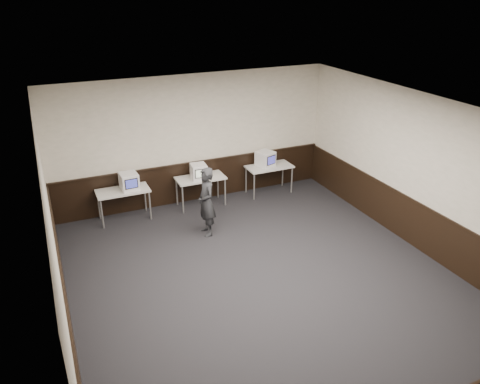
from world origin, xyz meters
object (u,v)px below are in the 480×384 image
(emac_right, at_px, (265,159))
(desk_right, at_px, (269,169))
(emac_left, at_px, (129,181))
(desk_center, at_px, (201,180))
(desk_left, at_px, (123,193))
(emac_center, at_px, (199,171))
(person, at_px, (206,202))

(emac_right, bearing_deg, desk_right, -43.56)
(emac_left, xyz_separation_m, emac_right, (3.54, 0.06, 0.00))
(desk_center, bearing_deg, emac_right, 1.38)
(desk_left, xyz_separation_m, desk_center, (1.90, 0.00, 0.00))
(desk_left, relative_size, emac_center, 2.85)
(person, bearing_deg, emac_left, -136.03)
(desk_center, distance_m, person, 1.48)
(desk_right, bearing_deg, desk_center, 180.00)
(emac_center, relative_size, emac_right, 0.80)
(emac_left, xyz_separation_m, person, (1.37, -1.41, -0.17))
(desk_center, relative_size, person, 0.77)
(desk_center, xyz_separation_m, desk_right, (1.90, 0.00, 0.00))
(desk_center, relative_size, emac_left, 2.67)
(emac_left, bearing_deg, desk_right, -3.32)
(desk_left, relative_size, emac_right, 2.28)
(desk_left, relative_size, person, 0.77)
(desk_left, height_order, emac_right, emac_right)
(desk_left, bearing_deg, person, -43.04)
(emac_center, bearing_deg, emac_right, 7.80)
(desk_left, height_order, desk_center, same)
(emac_left, height_order, person, person)
(desk_right, xyz_separation_m, emac_center, (-1.95, -0.05, 0.25))
(desk_left, height_order, emac_left, emac_left)
(person, bearing_deg, desk_right, 122.17)
(emac_center, bearing_deg, desk_center, 47.40)
(emac_right, xyz_separation_m, person, (-2.17, -1.48, -0.17))
(emac_center, height_order, person, person)
(emac_left, bearing_deg, person, -49.52)
(emac_left, xyz_separation_m, emac_center, (1.68, -0.03, -0.02))
(desk_left, xyz_separation_m, emac_right, (3.70, 0.04, 0.27))
(desk_left, distance_m, desk_center, 1.90)
(desk_right, distance_m, emac_right, 0.29)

